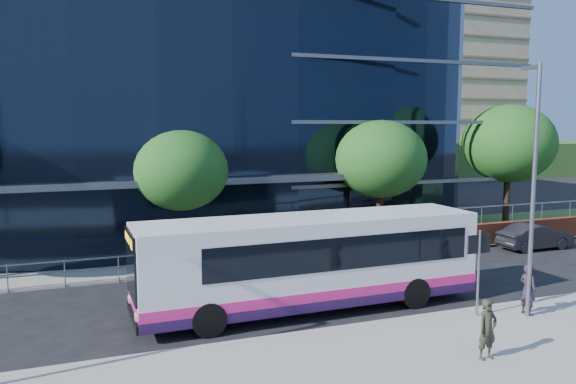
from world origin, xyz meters
name	(u,v)px	position (x,y,z in m)	size (l,w,h in m)	color
ground	(329,321)	(0.00, 0.00, 0.00)	(200.00, 200.00, 0.00)	black
kerb	(343,329)	(0.00, -1.00, 0.08)	(80.00, 0.25, 0.16)	gray
yellow_line_outer	(340,329)	(0.00, -0.80, 0.01)	(80.00, 0.08, 0.01)	gold
yellow_line_inner	(338,327)	(0.00, -0.65, 0.01)	(80.00, 0.08, 0.01)	gold
far_forecourt	(113,259)	(-6.00, 11.00, 0.05)	(50.00, 8.00, 0.10)	gray
glass_office	(132,97)	(-4.00, 20.85, 8.00)	(44.00, 23.10, 16.00)	black
guard_railings	(65,267)	(-8.00, 7.00, 0.82)	(24.00, 0.05, 1.10)	slate
apartment_block	(364,91)	(32.00, 57.21, 11.11)	(60.00, 42.00, 30.00)	#2D511E
street_sign	(479,255)	(4.50, -1.59, 2.15)	(0.85, 0.09, 2.80)	slate
tree_far_b	(181,171)	(-3.00, 9.50, 4.21)	(4.29, 4.29, 6.05)	black
tree_far_c	(381,159)	(7.00, 9.00, 4.54)	(4.62, 4.62, 6.51)	black
tree_far_d	(509,144)	(16.00, 10.00, 5.19)	(5.28, 5.28, 7.44)	black
tree_dist_e	(374,140)	(24.00, 40.00, 4.54)	(4.62, 4.62, 6.51)	black
tree_dist_f	(478,141)	(40.00, 42.00, 4.21)	(4.29, 4.29, 6.05)	black
streetlight_east	(533,184)	(6.00, -2.17, 4.44)	(0.15, 0.77, 8.00)	slate
city_bus	(313,261)	(-0.01, 1.29, 1.69)	(11.83, 2.90, 3.19)	silver
parked_car	(535,236)	(14.19, 5.84, 0.65)	(1.37, 3.93, 1.30)	black
pedestrian	(528,289)	(6.10, -2.08, 0.98)	(0.60, 0.40, 1.65)	#271F2F
pedestrian_b	(488,330)	(2.49, -4.45, 0.95)	(0.58, 0.38, 1.60)	#2C2B1E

